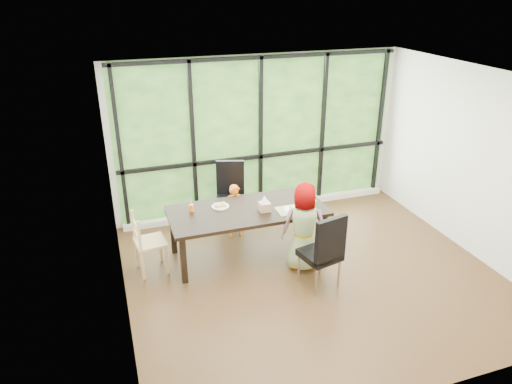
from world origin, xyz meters
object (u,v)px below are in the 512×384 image
(chair_interior_leather, at_px, (320,249))
(orange_cup, at_px, (191,208))
(child_toddler, at_px, (236,211))
(plate_far, at_px, (220,206))
(white_mug, at_px, (310,196))
(dining_table, at_px, (247,232))
(plate_near, at_px, (292,209))
(chair_window_leather, at_px, (230,196))
(chair_end_beech, at_px, (150,242))
(tissue_box, at_px, (264,207))
(green_cup, at_px, (314,204))
(child_older, at_px, (306,227))

(chair_interior_leather, relative_size, orange_cup, 10.26)
(orange_cup, bearing_deg, child_toddler, 28.51)
(plate_far, bearing_deg, white_mug, -5.68)
(dining_table, height_order, white_mug, white_mug)
(plate_far, relative_size, orange_cup, 2.40)
(dining_table, distance_m, plate_near, 0.75)
(chair_window_leather, height_order, white_mug, chair_window_leather)
(chair_end_beech, xyz_separation_m, plate_near, (2.00, -0.25, 0.31))
(chair_interior_leather, relative_size, chair_end_beech, 1.20)
(orange_cup, bearing_deg, plate_near, -16.51)
(chair_end_beech, height_order, child_toddler, chair_end_beech)
(orange_cup, relative_size, tissue_box, 0.70)
(chair_interior_leather, xyz_separation_m, child_toddler, (-0.67, 1.64, -0.10))
(dining_table, xyz_separation_m, chair_window_leather, (0.01, 0.96, 0.17))
(chair_end_beech, bearing_deg, plate_far, -87.22)
(tissue_box, bearing_deg, chair_interior_leather, -63.60)
(white_mug, bearing_deg, green_cup, -104.35)
(green_cup, relative_size, tissue_box, 0.73)
(child_toddler, bearing_deg, chair_window_leather, 89.03)
(chair_end_beech, relative_size, plate_near, 3.77)
(child_older, bearing_deg, chair_end_beech, 2.86)
(chair_window_leather, height_order, child_older, child_older)
(child_toddler, distance_m, plate_far, 0.62)
(child_older, height_order, orange_cup, child_older)
(dining_table, distance_m, plate_far, 0.55)
(child_older, bearing_deg, plate_near, -60.83)
(chair_interior_leather, distance_m, plate_near, 0.84)
(chair_window_leather, distance_m, tissue_box, 1.14)
(plate_near, xyz_separation_m, white_mug, (0.41, 0.28, 0.03))
(chair_window_leather, xyz_separation_m, child_toddler, (-0.01, -0.35, -0.10))
(chair_window_leather, relative_size, plate_near, 4.53)
(child_toddler, distance_m, plate_near, 1.07)
(chair_window_leather, height_order, orange_cup, chair_window_leather)
(chair_interior_leather, distance_m, green_cup, 0.86)
(chair_interior_leather, xyz_separation_m, green_cup, (0.26, 0.77, 0.26))
(dining_table, relative_size, child_toddler, 2.58)
(dining_table, bearing_deg, child_older, -40.48)
(plate_far, bearing_deg, chair_window_leather, 64.72)
(plate_far, bearing_deg, dining_table, -29.94)
(child_older, bearing_deg, dining_table, -21.38)
(tissue_box, bearing_deg, chair_end_beech, 174.44)
(dining_table, distance_m, child_toddler, 0.61)
(child_toddler, relative_size, orange_cup, 8.31)
(dining_table, height_order, tissue_box, tissue_box)
(chair_interior_leather, xyz_separation_m, child_older, (-0.00, 0.46, 0.10))
(tissue_box, bearing_deg, orange_cup, 162.37)
(chair_end_beech, height_order, child_older, child_older)
(child_older, height_order, plate_far, child_older)
(orange_cup, xyz_separation_m, white_mug, (1.79, -0.13, -0.02))
(chair_end_beech, relative_size, child_toddler, 1.03)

